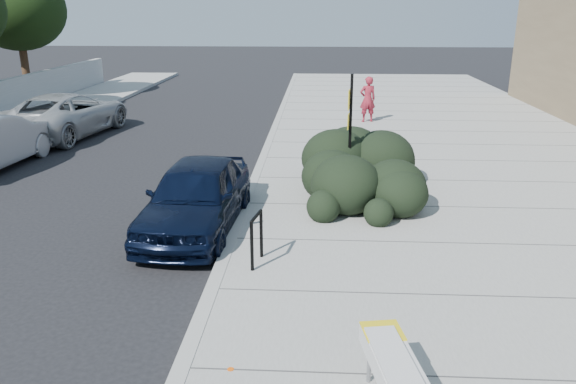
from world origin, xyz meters
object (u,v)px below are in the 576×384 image
Objects in this scene: sedan_navy at (196,196)px; suv_silver at (67,114)px; bike_rack at (257,234)px; sign_post at (350,127)px; pedestrian at (368,99)px.

suv_silver is at bearing 130.08° from sedan_navy.
sign_post is (1.71, 4.06, 1.01)m from bike_rack.
sign_post is at bearing 38.92° from sedan_navy.
suv_silver is at bearing -1.11° from pedestrian.
bike_rack is at bearing -49.31° from sedan_navy.
sedan_navy is at bearing -137.62° from sign_post.
pedestrian is at bearing -159.68° from suv_silver.
sign_post reaches higher than sedan_navy.
sedan_navy is 10.63m from suv_silver.
bike_rack is 0.52× the size of pedestrian.
bike_rack is 0.32× the size of sign_post.
pedestrian is (2.82, 12.66, 0.32)m from bike_rack.
bike_rack is 0.21× the size of sedan_navy.
suv_silver is 3.16× the size of pedestrian.
sedan_navy is 2.45× the size of pedestrian.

